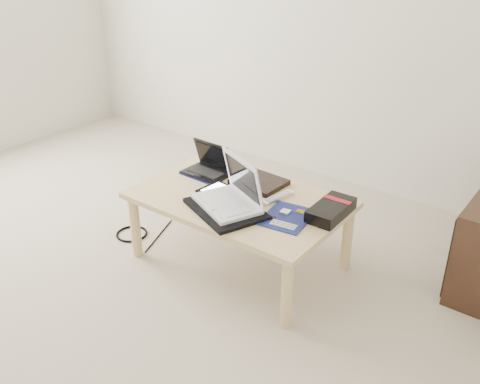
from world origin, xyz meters
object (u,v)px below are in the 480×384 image
Objects in this scene: coffee_table at (239,205)px; gpu_box at (331,210)px; netbook at (208,167)px; white_laptop at (232,195)px.

coffee_table is 0.50m from gpu_box.
netbook is 0.80m from gpu_box.
gpu_box is (0.44, 0.23, -0.04)m from white_laptop.
coffee_table is 0.36m from netbook.
netbook reaches higher than coffee_table.
gpu_box is at bearing 27.23° from white_laptop.
white_laptop is 0.50m from gpu_box.
white_laptop is (0.04, -0.11, 0.12)m from coffee_table.
coffee_table is 0.17m from white_laptop.
netbook reaches higher than gpu_box.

